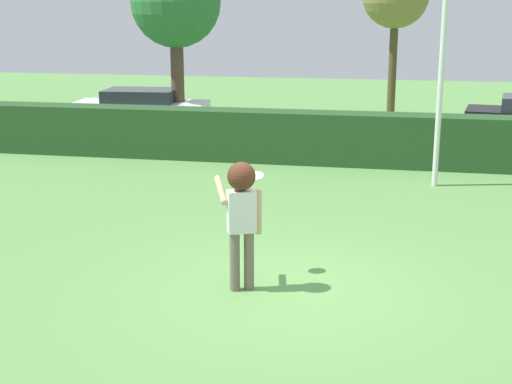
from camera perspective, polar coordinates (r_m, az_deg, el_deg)
name	(u,v)px	position (r m, az deg, el deg)	size (l,w,h in m)	color
ground_plane	(285,288)	(10.35, 2.31, -7.46)	(60.00, 60.00, 0.00)	#5C924A
person	(241,206)	(9.92, -1.14, -1.12)	(0.75, 0.65, 1.81)	#6C5F53
frisbee	(255,176)	(10.50, -0.08, 1.25)	(0.25, 0.25, 0.09)	white
lamppost	(445,20)	(16.08, 14.44, 12.83)	(0.24, 0.24, 6.44)	silver
hedge_row	(339,138)	(18.27, 6.49, 4.16)	(25.06, 0.90, 1.28)	#254922
parked_car_white	(141,107)	(23.75, -8.94, 6.55)	(4.32, 2.08, 1.25)	white
birch_tree	(176,4)	(23.43, -6.27, 14.33)	(2.79, 2.79, 5.32)	brown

